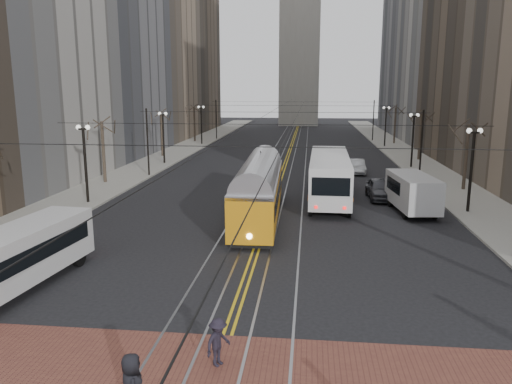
% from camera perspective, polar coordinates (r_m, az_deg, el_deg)
% --- Properties ---
extents(ground, '(260.00, 260.00, 0.00)m').
position_cam_1_polar(ground, '(19.07, -2.81, -14.68)').
color(ground, black).
rests_on(ground, ground).
extents(sidewalk_left, '(5.00, 140.00, 0.15)m').
position_cam_1_polar(sidewalk_left, '(64.89, -9.78, 4.16)').
color(sidewalk_left, gray).
rests_on(sidewalk_left, ground).
extents(sidewalk_right, '(5.00, 140.00, 0.15)m').
position_cam_1_polar(sidewalk_right, '(63.62, 17.26, 3.65)').
color(sidewalk_right, gray).
rests_on(sidewalk_right, ground).
extents(streetcar_rails, '(4.80, 130.00, 0.02)m').
position_cam_1_polar(streetcar_rails, '(62.49, 3.61, 3.96)').
color(streetcar_rails, gray).
rests_on(streetcar_rails, ground).
extents(centre_lines, '(0.42, 130.00, 0.01)m').
position_cam_1_polar(centre_lines, '(62.49, 3.61, 3.96)').
color(centre_lines, gold).
rests_on(centre_lines, ground).
extents(building_left_mid, '(16.00, 20.00, 34.00)m').
position_cam_1_polar(building_left_mid, '(69.42, -18.87, 18.22)').
color(building_left_mid, slate).
rests_on(building_left_mid, ground).
extents(building_left_far, '(16.00, 20.00, 40.00)m').
position_cam_1_polar(building_left_far, '(107.27, -9.60, 17.79)').
color(building_left_far, brown).
rests_on(building_left_far, ground).
extents(building_right_mid, '(16.00, 20.00, 34.00)m').
position_cam_1_polar(building_right_mid, '(67.39, 27.25, 17.79)').
color(building_right_mid, brown).
rests_on(building_right_mid, ground).
extents(building_right_far, '(16.00, 20.00, 40.00)m').
position_cam_1_polar(building_right_far, '(105.97, 19.45, 17.38)').
color(building_right_far, slate).
rests_on(building_right_far, ground).
extents(lamp_posts, '(27.60, 57.20, 5.60)m').
position_cam_1_polar(lamp_posts, '(46.04, 2.72, 4.67)').
color(lamp_posts, black).
rests_on(lamp_posts, ground).
extents(street_trees, '(31.68, 53.28, 5.60)m').
position_cam_1_polar(street_trees, '(52.48, 3.16, 5.54)').
color(street_trees, '#382D23').
rests_on(street_trees, ground).
extents(trolley_wires, '(25.96, 120.00, 6.60)m').
position_cam_1_polar(trolley_wires, '(51.97, 3.14, 6.56)').
color(trolley_wires, black).
rests_on(trolley_wires, ground).
extents(transit_bus, '(3.30, 10.76, 2.65)m').
position_cam_1_polar(transit_bus, '(23.00, -27.15, -7.74)').
color(transit_bus, silver).
rests_on(transit_bus, ground).
extents(streetcar, '(2.92, 13.76, 3.23)m').
position_cam_1_polar(streetcar, '(32.62, 0.34, -0.39)').
color(streetcar, orange).
rests_on(streetcar, ground).
extents(rear_bus, '(3.16, 13.22, 3.43)m').
position_cam_1_polar(rear_bus, '(38.90, 8.36, 1.63)').
color(rear_bus, silver).
rests_on(rear_bus, ground).
extents(cargo_van, '(2.93, 6.17, 2.63)m').
position_cam_1_polar(cargo_van, '(36.12, 17.44, -0.22)').
color(cargo_van, '#BCBCBC').
rests_on(cargo_van, ground).
extents(sedan_grey, '(2.02, 4.75, 1.60)m').
position_cam_1_polar(sedan_grey, '(39.99, 13.98, 0.34)').
color(sedan_grey, '#3C3D43').
rests_on(sedan_grey, ground).
extents(sedan_silver, '(1.50, 4.24, 1.40)m').
position_cam_1_polar(sedan_silver, '(51.67, 11.47, 2.87)').
color(sedan_silver, '#B2B6BA').
rests_on(sedan_silver, ground).
extents(pedestrian_d, '(1.01, 1.16, 1.55)m').
position_cam_1_polar(pedestrian_d, '(16.16, -4.35, -16.73)').
color(pedestrian_d, black).
rests_on(pedestrian_d, crosswalk_band).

